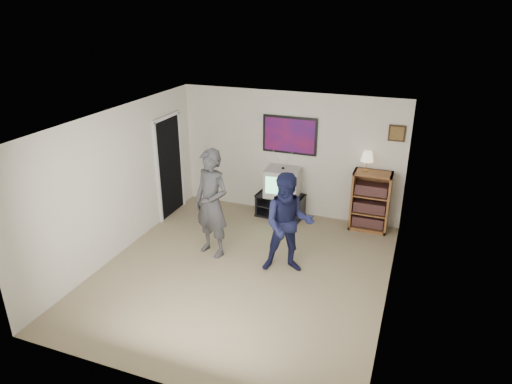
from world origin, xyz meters
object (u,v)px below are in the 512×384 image
Objects in this scene: media_stand at (280,205)px; bookshelf at (370,201)px; crt_television at (283,182)px; person_short at (288,224)px; person_tall at (211,204)px.

bookshelf is (1.76, 0.05, 0.35)m from media_stand.
crt_television is 0.40× the size of person_short.
bookshelf is (1.73, 0.05, -0.17)m from crt_television.
crt_television is 0.35× the size of person_tall.
person_tall is at bearing -113.71° from crt_television.
crt_television reaches higher than media_stand.
person_tall is at bearing -141.95° from bookshelf.
person_short is (-1.04, -1.95, 0.26)m from bookshelf.
bookshelf is at bearing 6.19° from media_stand.
person_tall is 1.13× the size of person_short.
person_tall is at bearing -104.67° from media_stand.
media_stand is 2.06m from person_tall.
person_short is at bearing 14.41° from person_tall.
crt_television is at bearing -178.34° from bookshelf.
crt_television is at bearing 87.21° from person_tall.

